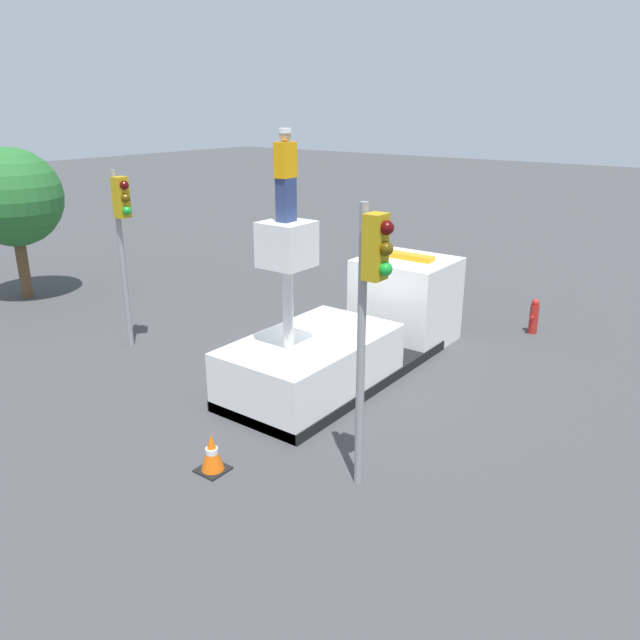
% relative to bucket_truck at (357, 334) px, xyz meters
% --- Properties ---
extents(ground_plane, '(120.00, 120.00, 0.00)m').
position_rel_bucket_truck_xyz_m(ground_plane, '(-0.74, 0.00, -0.87)').
color(ground_plane, '#424244').
extents(bucket_truck, '(7.31, 2.43, 3.98)m').
position_rel_bucket_truck_xyz_m(bucket_truck, '(0.00, 0.00, 0.00)').
color(bucket_truck, black).
rests_on(bucket_truck, ground).
extents(worker, '(0.40, 0.26, 1.75)m').
position_rel_bucket_truck_xyz_m(worker, '(-2.58, 0.00, 3.99)').
color(worker, navy).
rests_on(worker, bucket_truck).
extents(traffic_light_pole, '(0.34, 0.57, 4.80)m').
position_rel_bucket_truck_xyz_m(traffic_light_pole, '(-4.11, -2.93, 2.53)').
color(traffic_light_pole, gray).
rests_on(traffic_light_pole, ground).
extents(traffic_light_across, '(0.34, 0.57, 4.62)m').
position_rel_bucket_truck_xyz_m(traffic_light_across, '(-2.43, 5.50, 2.41)').
color(traffic_light_across, gray).
rests_on(traffic_light_across, ground).
extents(fire_hydrant, '(0.49, 0.25, 1.01)m').
position_rel_bucket_truck_xyz_m(fire_hydrant, '(5.02, -2.65, -0.38)').
color(fire_hydrant, '#B2231E').
rests_on(fire_hydrant, ground).
extents(traffic_cone_rear, '(0.51, 0.51, 0.72)m').
position_rel_bucket_truck_xyz_m(traffic_cone_rear, '(-5.36, -0.52, -0.53)').
color(traffic_cone_rear, black).
rests_on(traffic_cone_rear, ground).
extents(tree_left_bg, '(3.12, 3.12, 4.90)m').
position_rel_bucket_truck_xyz_m(tree_left_bg, '(-1.75, 12.09, 2.44)').
color(tree_left_bg, brown).
rests_on(tree_left_bg, ground).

